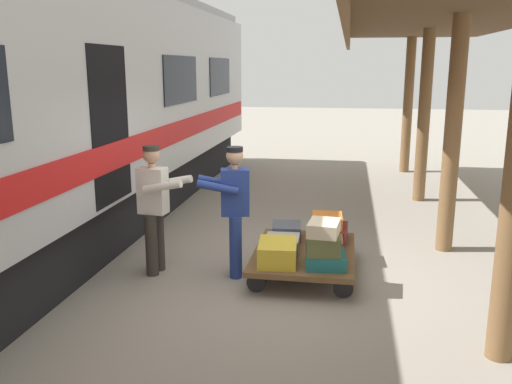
{
  "coord_description": "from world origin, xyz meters",
  "views": [
    {
      "loc": [
        -0.75,
        6.6,
        2.69
      ],
      "look_at": [
        0.36,
        0.01,
        1.15
      ],
      "focal_mm": 38.39,
      "sensor_mm": 36.0,
      "label": 1
    }
  ],
  "objects": [
    {
      "name": "ground_plane",
      "position": [
        0.0,
        0.0,
        0.0
      ],
      "size": [
        60.0,
        60.0,
        0.0
      ],
      "primitive_type": "plane",
      "color": "gray"
    },
    {
      "name": "platform_canopy",
      "position": [
        -2.17,
        0.0,
        3.26
      ],
      "size": [
        3.2,
        16.59,
        3.56
      ],
      "color": "brown",
      "rests_on": "ground_plane"
    },
    {
      "name": "train_car",
      "position": [
        3.75,
        0.0,
        2.06
      ],
      "size": [
        3.02,
        17.52,
        4.0
      ],
      "color": "#B7BABF",
      "rests_on": "ground_plane"
    },
    {
      "name": "luggage_cart",
      "position": [
        -0.24,
        -0.29,
        0.26
      ],
      "size": [
        1.31,
        1.82,
        0.31
      ],
      "color": "brown",
      "rests_on": "ground_plane"
    },
    {
      "name": "suitcase_maroon_trunk",
      "position": [
        -0.53,
        -0.79,
        0.41
      ],
      "size": [
        0.53,
        0.66,
        0.21
      ],
      "primitive_type": "cube",
      "rotation": [
        0.0,
        0.0,
        -0.07
      ],
      "color": "maroon",
      "rests_on": "luggage_cart"
    },
    {
      "name": "suitcase_gray_aluminum",
      "position": [
        0.06,
        -0.29,
        0.39
      ],
      "size": [
        0.46,
        0.5,
        0.17
      ],
      "primitive_type": "cube",
      "rotation": [
        0.0,
        0.0,
        0.04
      ],
      "color": "#9EA0A5",
      "rests_on": "luggage_cart"
    },
    {
      "name": "suitcase_teal_softside",
      "position": [
        -0.53,
        0.21,
        0.39
      ],
      "size": [
        0.52,
        0.57,
        0.16
      ],
      "primitive_type": "cube",
      "rotation": [
        0.0,
        0.0,
        0.08
      ],
      "color": "#1E666B",
      "rests_on": "luggage_cart"
    },
    {
      "name": "suitcase_brown_leather",
      "position": [
        -0.53,
        -0.29,
        0.41
      ],
      "size": [
        0.42,
        0.55,
        0.21
      ],
      "primitive_type": "cube",
      "rotation": [
        0.0,
        0.0,
        0.04
      ],
      "color": "brown",
      "rests_on": "luggage_cart"
    },
    {
      "name": "suitcase_slate_roller",
      "position": [
        0.06,
        -0.79,
        0.41
      ],
      "size": [
        0.44,
        0.5,
        0.21
      ],
      "primitive_type": "cube",
      "rotation": [
        0.0,
        0.0,
        0.09
      ],
      "color": "#4C515B",
      "rests_on": "luggage_cart"
    },
    {
      "name": "suitcase_yellow_case",
      "position": [
        0.06,
        0.21,
        0.44
      ],
      "size": [
        0.51,
        0.67,
        0.26
      ],
      "primitive_type": "cube",
      "rotation": [
        0.0,
        0.0,
        0.08
      ],
      "color": "gold",
      "rests_on": "luggage_cart"
    },
    {
      "name": "suitcase_olive_duffel",
      "position": [
        -0.5,
        0.22,
        0.59
      ],
      "size": [
        0.45,
        0.51,
        0.24
      ],
      "primitive_type": "cube",
      "rotation": [
        0.0,
        0.0,
        0.11
      ],
      "color": "brown",
      "rests_on": "suitcase_teal_softside"
    },
    {
      "name": "suitcase_cream_canvas",
      "position": [
        -0.51,
        0.25,
        0.79
      ],
      "size": [
        0.4,
        0.5,
        0.17
      ],
      "primitive_type": "cube",
      "rotation": [
        0.0,
        0.0,
        -0.1
      ],
      "color": "beige",
      "rests_on": "suitcase_olive_duffel"
    },
    {
      "name": "suitcase_orange_carryall",
      "position": [
        -0.51,
        -0.78,
        0.6
      ],
      "size": [
        0.44,
        0.5,
        0.17
      ],
      "primitive_type": "cube",
      "rotation": [
        0.0,
        0.0,
        0.06
      ],
      "color": "#CC6B23",
      "rests_on": "suitcase_maroon_trunk"
    },
    {
      "name": "porter_in_overalls",
      "position": [
        0.67,
        -0.06,
        0.93
      ],
      "size": [
        0.72,
        0.53,
        1.7
      ],
      "color": "navy",
      "rests_on": "ground_plane"
    },
    {
      "name": "porter_by_door",
      "position": [
        1.7,
        0.02,
        0.93
      ],
      "size": [
        0.7,
        0.48,
        1.7
      ],
      "color": "#332D28",
      "rests_on": "ground_plane"
    }
  ]
}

